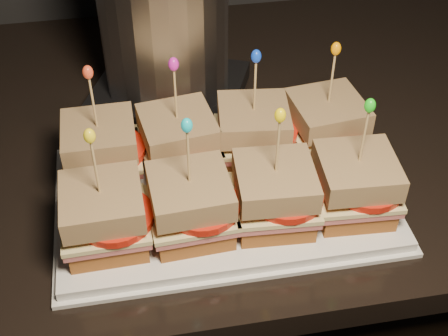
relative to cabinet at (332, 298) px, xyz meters
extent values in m
cube|color=black|center=(0.00, 0.00, 0.00)|extent=(2.26, 0.66, 0.89)
cube|color=black|center=(0.00, 0.00, 0.46)|extent=(2.30, 0.70, 0.04)
cube|color=white|center=(-0.25, -0.17, 0.49)|extent=(0.40, 0.25, 0.02)
cube|color=white|center=(-0.25, -0.17, 0.49)|extent=(0.41, 0.26, 0.01)
cube|color=brown|center=(-0.39, -0.11, 0.51)|extent=(0.09, 0.09, 0.02)
cube|color=#B54F4F|center=(-0.39, -0.11, 0.53)|extent=(0.09, 0.09, 0.01)
cube|color=#E9D68C|center=(-0.39, -0.11, 0.54)|extent=(0.10, 0.09, 0.01)
cylinder|color=red|center=(-0.38, -0.12, 0.54)|extent=(0.08, 0.08, 0.01)
cube|color=#56290F|center=(-0.39, -0.11, 0.56)|extent=(0.09, 0.09, 0.03)
cylinder|color=tan|center=(-0.39, -0.11, 0.61)|extent=(0.00, 0.00, 0.09)
ellipsoid|color=#E74524|center=(-0.39, -0.11, 0.65)|extent=(0.01, 0.01, 0.02)
cube|color=brown|center=(-0.30, -0.11, 0.51)|extent=(0.10, 0.10, 0.02)
cube|color=#B54F4F|center=(-0.30, -0.11, 0.53)|extent=(0.10, 0.10, 0.01)
cube|color=#E9D68C|center=(-0.30, -0.11, 0.54)|extent=(0.11, 0.10, 0.01)
cylinder|color=red|center=(-0.29, -0.12, 0.54)|extent=(0.08, 0.08, 0.01)
cube|color=#56290F|center=(-0.30, -0.11, 0.56)|extent=(0.10, 0.10, 0.03)
cylinder|color=tan|center=(-0.30, -0.11, 0.61)|extent=(0.00, 0.00, 0.09)
ellipsoid|color=#C91CA6|center=(-0.30, -0.11, 0.65)|extent=(0.01, 0.01, 0.02)
cube|color=brown|center=(-0.20, -0.11, 0.51)|extent=(0.09, 0.09, 0.02)
cube|color=#B54F4F|center=(-0.20, -0.11, 0.53)|extent=(0.10, 0.10, 0.01)
cube|color=#E9D68C|center=(-0.20, -0.11, 0.54)|extent=(0.11, 0.10, 0.01)
cylinder|color=red|center=(-0.19, -0.12, 0.54)|extent=(0.08, 0.08, 0.01)
cube|color=#56290F|center=(-0.20, -0.11, 0.56)|extent=(0.10, 0.10, 0.03)
cylinder|color=tan|center=(-0.20, -0.11, 0.61)|extent=(0.00, 0.00, 0.09)
ellipsoid|color=blue|center=(-0.20, -0.11, 0.65)|extent=(0.01, 0.01, 0.02)
cube|color=brown|center=(-0.11, -0.11, 0.51)|extent=(0.09, 0.09, 0.02)
cube|color=#B54F4F|center=(-0.11, -0.11, 0.53)|extent=(0.10, 0.10, 0.01)
cube|color=#E9D68C|center=(-0.11, -0.11, 0.54)|extent=(0.10, 0.10, 0.01)
cylinder|color=red|center=(-0.10, -0.12, 0.54)|extent=(0.08, 0.08, 0.01)
cube|color=#56290F|center=(-0.11, -0.11, 0.56)|extent=(0.10, 0.10, 0.03)
cylinder|color=tan|center=(-0.11, -0.11, 0.61)|extent=(0.00, 0.00, 0.09)
ellipsoid|color=#FB8F00|center=(-0.11, -0.11, 0.65)|extent=(0.01, 0.01, 0.02)
cube|color=brown|center=(-0.39, -0.23, 0.51)|extent=(0.09, 0.09, 0.02)
cube|color=#B54F4F|center=(-0.39, -0.23, 0.53)|extent=(0.10, 0.09, 0.01)
cube|color=#E9D68C|center=(-0.39, -0.23, 0.54)|extent=(0.10, 0.09, 0.01)
cylinder|color=red|center=(-0.38, -0.23, 0.54)|extent=(0.08, 0.08, 0.01)
cube|color=#56290F|center=(-0.39, -0.23, 0.56)|extent=(0.09, 0.09, 0.03)
cylinder|color=tan|center=(-0.39, -0.23, 0.61)|extent=(0.00, 0.00, 0.09)
ellipsoid|color=yellow|center=(-0.39, -0.23, 0.65)|extent=(0.01, 0.01, 0.02)
cube|color=brown|center=(-0.30, -0.23, 0.51)|extent=(0.09, 0.09, 0.02)
cube|color=#B54F4F|center=(-0.30, -0.23, 0.53)|extent=(0.10, 0.09, 0.01)
cube|color=#E9D68C|center=(-0.30, -0.23, 0.54)|extent=(0.10, 0.10, 0.01)
cylinder|color=red|center=(-0.29, -0.23, 0.54)|extent=(0.08, 0.08, 0.01)
cube|color=#56290F|center=(-0.30, -0.23, 0.56)|extent=(0.09, 0.09, 0.03)
cylinder|color=tan|center=(-0.30, -0.23, 0.61)|extent=(0.00, 0.00, 0.09)
ellipsoid|color=#11B9C8|center=(-0.30, -0.23, 0.65)|extent=(0.01, 0.01, 0.02)
cube|color=brown|center=(-0.20, -0.23, 0.51)|extent=(0.09, 0.09, 0.02)
cube|color=#B54F4F|center=(-0.20, -0.23, 0.53)|extent=(0.10, 0.10, 0.01)
cube|color=#E9D68C|center=(-0.20, -0.23, 0.54)|extent=(0.10, 0.10, 0.01)
cylinder|color=red|center=(-0.19, -0.23, 0.54)|extent=(0.08, 0.08, 0.01)
cube|color=#56290F|center=(-0.20, -0.23, 0.56)|extent=(0.09, 0.09, 0.03)
cylinder|color=tan|center=(-0.20, -0.23, 0.61)|extent=(0.00, 0.00, 0.09)
ellipsoid|color=yellow|center=(-0.20, -0.23, 0.65)|extent=(0.01, 0.01, 0.02)
cube|color=brown|center=(-0.11, -0.23, 0.51)|extent=(0.09, 0.09, 0.02)
cube|color=#B54F4F|center=(-0.11, -0.23, 0.53)|extent=(0.10, 0.10, 0.01)
cube|color=#E9D68C|center=(-0.11, -0.23, 0.54)|extent=(0.10, 0.10, 0.01)
cylinder|color=red|center=(-0.10, -0.23, 0.54)|extent=(0.08, 0.08, 0.01)
cube|color=#56290F|center=(-0.11, -0.23, 0.56)|extent=(0.09, 0.09, 0.03)
cylinder|color=tan|center=(-0.11, -0.23, 0.61)|extent=(0.00, 0.00, 0.09)
ellipsoid|color=#1ABE18|center=(-0.11, -0.23, 0.65)|extent=(0.01, 0.01, 0.02)
cube|color=#262628|center=(-0.29, 0.06, 0.50)|extent=(0.26, 0.24, 0.03)
cylinder|color=silver|center=(-0.29, 0.06, 0.62)|extent=(0.18, 0.18, 0.23)
camera|label=1|loc=(-0.35, -0.71, 1.03)|focal=50.00mm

